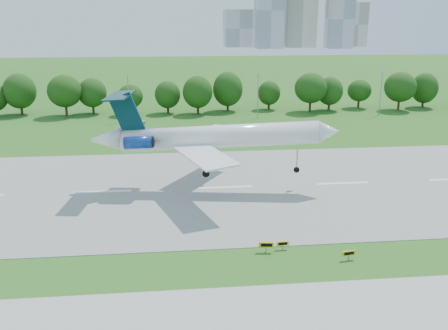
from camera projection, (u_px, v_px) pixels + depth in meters
ground at (249, 258)px, 58.86m from camera, size 600.00×600.00×0.00m
runway at (226, 188)px, 82.65m from camera, size 400.00×45.00×0.08m
tree_line at (201, 91)px, 144.67m from camera, size 288.40×8.40×10.40m
light_poles at (194, 96)px, 134.85m from camera, size 175.90×0.25×12.19m
skyline at (295, 11)px, 431.97m from camera, size 127.00×52.00×80.00m
airliner at (207, 136)px, 80.05m from camera, size 40.20×29.04×13.23m
taxi_sign_left at (266, 245)px, 60.00m from camera, size 1.84×0.43×1.28m
taxi_sign_centre at (349, 253)px, 58.12m from camera, size 1.64×0.43×1.14m
taxi_sign_right at (283, 244)px, 60.74m from camera, size 1.50×0.26×1.05m
service_vehicle_b at (140, 121)px, 131.46m from camera, size 3.39×1.87×1.09m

